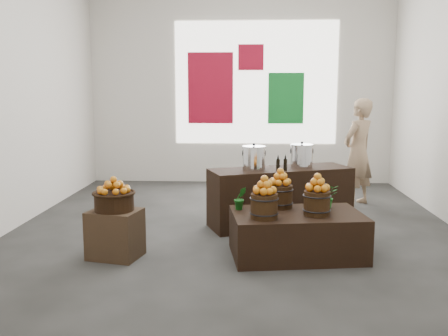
# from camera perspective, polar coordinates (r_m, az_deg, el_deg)

# --- Properties ---
(ground) EXTENTS (7.00, 7.00, 0.00)m
(ground) POSITION_cam_1_polar(r_m,az_deg,el_deg) (6.83, 1.23, -7.00)
(ground) COLOR #3D3C3A
(ground) RESTS_ON ground
(back_wall) EXTENTS (6.00, 0.04, 4.00)m
(back_wall) POSITION_cam_1_polar(r_m,az_deg,el_deg) (10.06, 1.91, 9.68)
(back_wall) COLOR silver
(back_wall) RESTS_ON ground
(back_opening) EXTENTS (3.20, 0.02, 2.40)m
(back_opening) POSITION_cam_1_polar(r_m,az_deg,el_deg) (10.04, 3.65, 9.67)
(back_opening) COLOR white
(back_opening) RESTS_ON back_wall
(deco_red_left) EXTENTS (0.90, 0.04, 1.40)m
(deco_red_left) POSITION_cam_1_polar(r_m,az_deg,el_deg) (10.06, -1.56, 9.11)
(deco_red_left) COLOR maroon
(deco_red_left) RESTS_ON back_wall
(deco_green_right) EXTENTS (0.70, 0.04, 1.00)m
(deco_green_right) POSITION_cam_1_polar(r_m,az_deg,el_deg) (10.06, 7.08, 7.91)
(deco_green_right) COLOR #127628
(deco_green_right) RESTS_ON back_wall
(deco_red_upper) EXTENTS (0.50, 0.04, 0.50)m
(deco_red_upper) POSITION_cam_1_polar(r_m,az_deg,el_deg) (10.05, 3.09, 12.53)
(deco_red_upper) COLOR maroon
(deco_red_upper) RESTS_ON back_wall
(crate) EXTENTS (0.63, 0.56, 0.54)m
(crate) POSITION_cam_1_polar(r_m,az_deg,el_deg) (5.79, -12.32, -7.36)
(crate) COLOR #463121
(crate) RESTS_ON ground
(wicker_basket) EXTENTS (0.44, 0.44, 0.20)m
(wicker_basket) POSITION_cam_1_polar(r_m,az_deg,el_deg) (5.70, -12.45, -3.78)
(wicker_basket) COLOR black
(wicker_basket) RESTS_ON crate
(apples_in_basket) EXTENTS (0.34, 0.34, 0.18)m
(apples_in_basket) POSITION_cam_1_polar(r_m,az_deg,el_deg) (5.66, -12.51, -1.90)
(apples_in_basket) COLOR #A41E05
(apples_in_basket) RESTS_ON wicker_basket
(display_table) EXTENTS (1.57, 1.09, 0.50)m
(display_table) POSITION_cam_1_polar(r_m,az_deg,el_deg) (5.77, 8.32, -7.52)
(display_table) COLOR black
(display_table) RESTS_ON ground
(apple_bucket_front_left) EXTENTS (0.29, 0.29, 0.27)m
(apple_bucket_front_left) POSITION_cam_1_polar(r_m,az_deg,el_deg) (5.39, 4.61, -4.37)
(apple_bucket_front_left) COLOR #321E0D
(apple_bucket_front_left) RESTS_ON display_table
(apples_in_bucket_front_left) EXTENTS (0.22, 0.22, 0.20)m
(apples_in_bucket_front_left) POSITION_cam_1_polar(r_m,az_deg,el_deg) (5.35, 4.64, -1.95)
(apples_in_bucket_front_left) COLOR #A41E05
(apples_in_bucket_front_left) RESTS_ON apple_bucket_front_left
(apple_bucket_front_right) EXTENTS (0.29, 0.29, 0.27)m
(apple_bucket_front_right) POSITION_cam_1_polar(r_m,az_deg,el_deg) (5.61, 10.56, -3.97)
(apple_bucket_front_right) COLOR #321E0D
(apple_bucket_front_right) RESTS_ON display_table
(apples_in_bucket_front_right) EXTENTS (0.22, 0.22, 0.20)m
(apples_in_bucket_front_right) POSITION_cam_1_polar(r_m,az_deg,el_deg) (5.56, 10.63, -1.64)
(apples_in_bucket_front_right) COLOR #A41E05
(apples_in_bucket_front_right) RESTS_ON apple_bucket_front_right
(apple_bucket_rear) EXTENTS (0.29, 0.29, 0.27)m
(apple_bucket_rear) POSITION_cam_1_polar(r_m,az_deg,el_deg) (5.89, 6.42, -3.25)
(apple_bucket_rear) COLOR #321E0D
(apple_bucket_rear) RESTS_ON display_table
(apples_in_bucket_rear) EXTENTS (0.22, 0.22, 0.20)m
(apples_in_bucket_rear) POSITION_cam_1_polar(r_m,az_deg,el_deg) (5.85, 6.46, -1.02)
(apples_in_bucket_rear) COLOR #A41E05
(apples_in_bucket_rear) RESTS_ON apple_bucket_rear
(herb_garnish_right) EXTENTS (0.32, 0.30, 0.28)m
(herb_garnish_right) POSITION_cam_1_polar(r_m,az_deg,el_deg) (5.96, 11.66, -3.19)
(herb_garnish_right) COLOR #125615
(herb_garnish_right) RESTS_ON display_table
(herb_garnish_left) EXTENTS (0.18, 0.16, 0.27)m
(herb_garnish_left) POSITION_cam_1_polar(r_m,az_deg,el_deg) (5.77, 1.88, -3.47)
(herb_garnish_left) COLOR #125615
(herb_garnish_left) RESTS_ON display_table
(counter) EXTENTS (2.06, 1.29, 0.80)m
(counter) POSITION_cam_1_polar(r_m,az_deg,el_deg) (6.98, 6.46, -3.29)
(counter) COLOR black
(counter) RESTS_ON ground
(stock_pot_left) EXTENTS (0.30, 0.30, 0.30)m
(stock_pot_left) POSITION_cam_1_polar(r_m,az_deg,el_deg) (6.73, 3.43, 1.08)
(stock_pot_left) COLOR silver
(stock_pot_left) RESTS_ON counter
(stock_pot_center) EXTENTS (0.30, 0.30, 0.30)m
(stock_pot_center) POSITION_cam_1_polar(r_m,az_deg,el_deg) (7.02, 8.86, 1.32)
(stock_pot_center) COLOR silver
(stock_pot_center) RESTS_ON counter
(oil_cruets) EXTENTS (0.15, 0.10, 0.22)m
(oil_cruets) POSITION_cam_1_polar(r_m,az_deg,el_deg) (6.72, 7.23, 0.66)
(oil_cruets) COLOR black
(oil_cruets) RESTS_ON counter
(shopper) EXTENTS (0.75, 0.74, 1.74)m
(shopper) POSITION_cam_1_polar(r_m,az_deg,el_deg) (8.39, 15.07, 1.76)
(shopper) COLOR tan
(shopper) RESTS_ON ground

